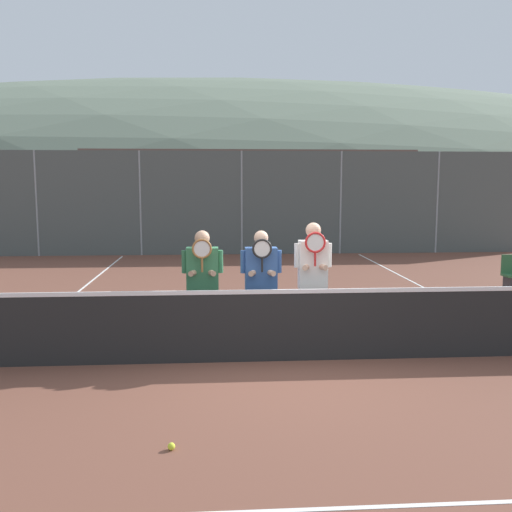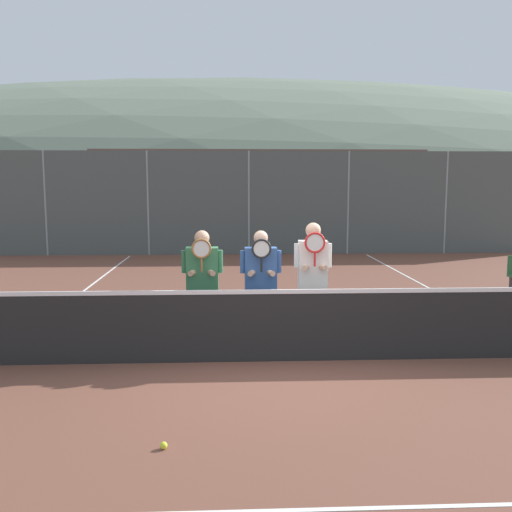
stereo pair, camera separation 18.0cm
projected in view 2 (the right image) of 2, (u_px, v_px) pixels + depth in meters
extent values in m
plane|color=brown|center=(278.00, 361.00, 7.66)|extent=(120.00, 120.00, 0.00)
ellipsoid|color=slate|center=(236.00, 205.00, 58.30)|extent=(116.36, 64.65, 22.63)
cube|color=#9EA3A8|center=(257.00, 196.00, 27.04)|extent=(13.92, 5.00, 3.38)
cube|color=brown|center=(257.00, 156.00, 26.80)|extent=(14.42, 5.50, 0.36)
cylinder|color=gray|center=(45.00, 203.00, 18.35)|extent=(0.06, 0.06, 3.38)
cylinder|color=gray|center=(148.00, 203.00, 18.51)|extent=(0.06, 0.06, 3.38)
cylinder|color=gray|center=(249.00, 203.00, 18.66)|extent=(0.06, 0.06, 3.38)
cylinder|color=gray|center=(348.00, 203.00, 18.81)|extent=(0.06, 0.06, 3.38)
cylinder|color=gray|center=(446.00, 203.00, 18.96)|extent=(0.06, 0.06, 3.38)
cube|color=#4C5451|center=(249.00, 203.00, 18.66)|extent=(19.71, 0.02, 3.38)
cube|color=black|center=(278.00, 327.00, 7.60)|extent=(10.19, 0.02, 0.93)
cube|color=white|center=(278.00, 292.00, 7.53)|extent=(10.19, 0.03, 0.06)
cube|color=white|center=(55.00, 313.00, 10.45)|extent=(0.05, 16.00, 0.01)
cube|color=white|center=(467.00, 308.00, 10.81)|extent=(0.05, 16.00, 0.01)
cube|color=white|center=(318.00, 509.00, 4.19)|extent=(7.72, 0.05, 0.01)
cylinder|color=#56565B|center=(194.00, 322.00, 8.13)|extent=(0.13, 0.13, 0.82)
cylinder|color=#56565B|center=(212.00, 321.00, 8.14)|extent=(0.13, 0.13, 0.82)
cube|color=#337047|center=(202.00, 270.00, 8.04)|extent=(0.45, 0.22, 0.65)
sphere|color=tan|center=(202.00, 238.00, 7.98)|extent=(0.21, 0.21, 0.21)
cylinder|color=#337047|center=(184.00, 262.00, 8.01)|extent=(0.08, 0.08, 0.32)
cylinder|color=#337047|center=(220.00, 261.00, 8.03)|extent=(0.08, 0.08, 0.32)
cylinder|color=tan|center=(194.00, 272.00, 7.94)|extent=(0.16, 0.27, 0.08)
cylinder|color=tan|center=(210.00, 272.00, 7.95)|extent=(0.16, 0.27, 0.08)
cylinder|color=#936033|center=(202.00, 265.00, 7.84)|extent=(0.03, 0.03, 0.20)
torus|color=#936033|center=(201.00, 249.00, 7.81)|extent=(0.28, 0.03, 0.28)
cylinder|color=silver|center=(201.00, 249.00, 7.81)|extent=(0.23, 0.00, 0.23)
cylinder|color=#232838|center=(252.00, 322.00, 8.12)|extent=(0.13, 0.13, 0.82)
cylinder|color=#232838|center=(269.00, 321.00, 8.13)|extent=(0.13, 0.13, 0.82)
cube|color=#335693|center=(261.00, 271.00, 8.03)|extent=(0.45, 0.22, 0.65)
sphere|color=tan|center=(261.00, 238.00, 7.97)|extent=(0.20, 0.20, 0.20)
cylinder|color=#335693|center=(243.00, 262.00, 8.00)|extent=(0.08, 0.08, 0.32)
cylinder|color=#335693|center=(278.00, 262.00, 8.03)|extent=(0.08, 0.08, 0.32)
cylinder|color=tan|center=(253.00, 272.00, 7.94)|extent=(0.16, 0.27, 0.08)
cylinder|color=tan|center=(269.00, 272.00, 7.95)|extent=(0.16, 0.27, 0.08)
cylinder|color=black|center=(261.00, 265.00, 7.84)|extent=(0.03, 0.03, 0.20)
torus|color=black|center=(261.00, 249.00, 7.81)|extent=(0.28, 0.03, 0.28)
cylinder|color=silver|center=(261.00, 249.00, 7.81)|extent=(0.23, 0.00, 0.23)
cylinder|color=#56565B|center=(304.00, 319.00, 8.18)|extent=(0.13, 0.13, 0.87)
cylinder|color=#56565B|center=(320.00, 319.00, 8.19)|extent=(0.13, 0.13, 0.87)
cube|color=white|center=(313.00, 265.00, 8.09)|extent=(0.40, 0.22, 0.69)
sphere|color=tan|center=(313.00, 230.00, 8.02)|extent=(0.22, 0.22, 0.22)
cylinder|color=white|center=(297.00, 255.00, 8.06)|extent=(0.08, 0.08, 0.34)
cylinder|color=white|center=(329.00, 255.00, 8.08)|extent=(0.08, 0.08, 0.34)
cylinder|color=tan|center=(307.00, 267.00, 7.99)|extent=(0.16, 0.27, 0.08)
cylinder|color=tan|center=(321.00, 267.00, 8.00)|extent=(0.16, 0.27, 0.08)
cylinder|color=red|center=(315.00, 259.00, 7.89)|extent=(0.03, 0.03, 0.20)
torus|color=red|center=(315.00, 243.00, 7.86)|extent=(0.30, 0.03, 0.30)
cylinder|color=silver|center=(315.00, 243.00, 7.86)|extent=(0.24, 0.00, 0.24)
cube|color=silver|center=(92.00, 228.00, 20.95)|extent=(4.11, 1.71, 0.79)
cube|color=#2D3842|center=(91.00, 208.00, 20.86)|extent=(2.26, 1.57, 0.65)
cylinder|color=black|center=(125.00, 241.00, 20.20)|extent=(0.60, 0.16, 0.60)
cylinder|color=black|center=(133.00, 236.00, 21.93)|extent=(0.60, 0.16, 0.60)
cylinder|color=black|center=(48.00, 241.00, 20.07)|extent=(0.60, 0.16, 0.60)
cylinder|color=black|center=(63.00, 236.00, 21.81)|extent=(0.60, 0.16, 0.60)
cube|color=slate|center=(215.00, 227.00, 21.59)|extent=(4.12, 1.90, 0.74)
cube|color=#2D3842|center=(215.00, 209.00, 21.50)|extent=(2.27, 1.75, 0.61)
cylinder|color=black|center=(251.00, 239.00, 20.74)|extent=(0.60, 0.16, 0.60)
cylinder|color=black|center=(250.00, 234.00, 22.66)|extent=(0.60, 0.16, 0.60)
cylinder|color=black|center=(178.00, 240.00, 20.62)|extent=(0.60, 0.16, 0.60)
cylinder|color=black|center=(182.00, 235.00, 22.54)|extent=(0.60, 0.16, 0.60)
cube|color=#285638|center=(341.00, 226.00, 21.83)|extent=(4.74, 1.74, 0.77)
cube|color=#2D3842|center=(342.00, 208.00, 21.74)|extent=(2.61, 1.60, 0.63)
cylinder|color=black|center=(387.00, 238.00, 21.07)|extent=(0.60, 0.16, 0.60)
cylinder|color=black|center=(375.00, 234.00, 22.83)|extent=(0.60, 0.16, 0.60)
cylinder|color=black|center=(304.00, 239.00, 20.93)|extent=(0.60, 0.16, 0.60)
cylinder|color=black|center=(299.00, 234.00, 22.69)|extent=(0.60, 0.16, 0.60)
cube|color=slate|center=(471.00, 227.00, 21.54)|extent=(4.11, 1.73, 0.79)
cube|color=#2D3842|center=(472.00, 207.00, 21.45)|extent=(2.26, 1.59, 0.65)
cylinder|color=black|center=(494.00, 235.00, 22.53)|extent=(0.60, 0.16, 0.60)
cylinder|color=black|center=(444.00, 240.00, 20.66)|extent=(0.60, 0.16, 0.60)
cylinder|color=black|center=(427.00, 235.00, 22.41)|extent=(0.60, 0.16, 0.60)
sphere|color=#CCDB33|center=(164.00, 446.00, 5.14)|extent=(0.07, 0.07, 0.07)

